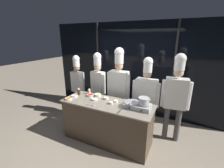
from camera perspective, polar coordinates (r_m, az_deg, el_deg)
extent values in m
plane|color=gray|center=(3.72, -1.81, -20.36)|extent=(24.00, 24.00, 0.00)
cube|color=black|center=(4.51, 7.66, 5.45)|extent=(5.40, 0.04, 2.70)
cube|color=#232326|center=(4.95, -5.26, 6.61)|extent=(0.05, 0.05, 2.70)
cube|color=#232326|center=(4.25, 22.25, 3.54)|extent=(0.05, 0.05, 2.70)
cube|color=#4C3D2D|center=(3.46, -1.89, -14.43)|extent=(1.94, 0.68, 0.91)
cube|color=gray|center=(3.24, -1.97, -7.38)|extent=(1.99, 0.72, 0.03)
cube|color=#B2B5BA|center=(3.02, 9.76, -8.27)|extent=(0.51, 0.30, 0.09)
cylinder|color=black|center=(3.03, 7.68, -7.01)|extent=(0.20, 0.20, 0.01)
cylinder|color=black|center=(2.92, 6.61, -9.13)|extent=(0.03, 0.01, 0.03)
cylinder|color=black|center=(2.97, 11.98, -7.75)|extent=(0.20, 0.20, 0.01)
cylinder|color=black|center=(2.86, 11.09, -9.96)|extent=(0.03, 0.01, 0.03)
cylinder|color=#ADAFB5|center=(3.03, 7.69, -6.84)|extent=(0.30, 0.30, 0.01)
cone|color=#ADAFB5|center=(3.02, 7.70, -6.53)|extent=(0.32, 0.32, 0.04)
cylinder|color=black|center=(2.79, 5.90, -8.44)|extent=(0.02, 0.24, 0.02)
cylinder|color=#B7BABF|center=(2.94, 12.08, -6.42)|extent=(0.21, 0.21, 0.14)
torus|color=#B7BABF|center=(2.92, 12.17, -5.17)|extent=(0.21, 0.21, 0.01)
torus|color=#B7BABF|center=(2.95, 9.97, -5.28)|extent=(0.01, 0.05, 0.05)
torus|color=#B7BABF|center=(2.90, 14.33, -5.97)|extent=(0.01, 0.05, 0.05)
cylinder|color=#332319|center=(3.71, -12.54, -3.00)|extent=(0.07, 0.07, 0.14)
cone|color=white|center=(3.68, -12.63, -1.65)|extent=(0.06, 0.06, 0.04)
cylinder|color=beige|center=(3.71, -8.66, -2.96)|extent=(0.06, 0.06, 0.12)
cone|color=white|center=(3.69, -8.72, -1.85)|extent=(0.05, 0.05, 0.03)
cylinder|color=silver|center=(3.53, -16.20, -5.41)|extent=(0.16, 0.16, 0.03)
torus|color=silver|center=(3.52, -16.22, -5.18)|extent=(0.16, 0.16, 0.01)
cylinder|color=orange|center=(3.52, -16.21, -5.27)|extent=(0.13, 0.13, 0.02)
cylinder|color=silver|center=(3.57, -5.42, -4.25)|extent=(0.16, 0.16, 0.05)
torus|color=silver|center=(3.56, -5.43, -3.85)|extent=(0.16, 0.16, 0.01)
cylinder|color=#E0C689|center=(3.57, -5.43, -4.04)|extent=(0.13, 0.13, 0.03)
cylinder|color=silver|center=(3.26, 1.47, -6.57)|extent=(0.10, 0.10, 0.04)
torus|color=silver|center=(3.25, 1.47, -6.26)|extent=(0.10, 0.10, 0.01)
cylinder|color=silver|center=(3.25, 1.47, -6.40)|extent=(0.08, 0.08, 0.02)
cylinder|color=silver|center=(3.38, -6.66, -5.81)|extent=(0.14, 0.14, 0.03)
torus|color=silver|center=(3.37, -6.67, -5.57)|extent=(0.15, 0.15, 0.01)
cylinder|color=silver|center=(3.38, -6.67, -5.67)|extent=(0.12, 0.12, 0.02)
cylinder|color=silver|center=(3.40, -2.27, -5.45)|extent=(0.12, 0.12, 0.04)
torus|color=silver|center=(3.39, -2.28, -5.13)|extent=(0.12, 0.12, 0.01)
cylinder|color=beige|center=(3.40, -2.27, -5.27)|extent=(0.09, 0.09, 0.02)
cylinder|color=silver|center=(3.17, -0.35, -7.23)|extent=(0.09, 0.09, 0.04)
torus|color=silver|center=(3.16, -0.35, -6.88)|extent=(0.09, 0.09, 0.01)
cylinder|color=white|center=(3.16, -0.35, -7.04)|extent=(0.08, 0.08, 0.02)
cylinder|color=silver|center=(3.59, -8.30, -4.32)|extent=(0.16, 0.16, 0.04)
torus|color=silver|center=(3.59, -8.31, -4.02)|extent=(0.16, 0.16, 0.01)
cylinder|color=red|center=(3.59, -8.31, -4.15)|extent=(0.13, 0.13, 0.02)
cylinder|color=silver|center=(3.64, -14.09, -4.45)|extent=(0.15, 0.15, 0.03)
torus|color=silver|center=(3.64, -14.11, -4.20)|extent=(0.15, 0.15, 0.01)
cylinder|color=beige|center=(3.64, -14.10, -4.31)|extent=(0.12, 0.12, 0.02)
cube|color=#B2B5BA|center=(3.16, -8.61, -7.80)|extent=(0.15, 0.02, 0.01)
ellipsoid|color=#B2B5BA|center=(3.11, -6.90, -8.10)|extent=(0.07, 0.05, 0.02)
cylinder|color=#2D3856|center=(4.63, -11.53, -7.29)|extent=(0.10, 0.10, 0.73)
cylinder|color=#2D3856|center=(4.77, -13.27, -6.67)|extent=(0.10, 0.10, 0.73)
cube|color=white|center=(4.47, -12.97, 0.78)|extent=(0.39, 0.24, 0.59)
cylinder|color=white|center=(4.31, -11.33, 0.09)|extent=(0.07, 0.07, 0.55)
cylinder|color=white|center=(4.60, -15.01, 0.94)|extent=(0.07, 0.07, 0.55)
sphere|color=#A87A5B|center=(4.37, -13.33, 5.88)|extent=(0.17, 0.17, 0.17)
cylinder|color=white|center=(4.34, -13.48, 7.90)|extent=(0.18, 0.18, 0.22)
sphere|color=white|center=(4.33, -13.58, 9.31)|extent=(0.20, 0.20, 0.20)
cylinder|color=#2D3856|center=(4.30, -4.06, -8.68)|extent=(0.10, 0.10, 0.77)
cylinder|color=#2D3856|center=(4.42, -6.09, -7.96)|extent=(0.10, 0.10, 0.77)
cube|color=white|center=(4.11, -5.35, 0.48)|extent=(0.40, 0.26, 0.62)
cylinder|color=white|center=(3.96, -3.38, -0.31)|extent=(0.07, 0.07, 0.57)
cylinder|color=white|center=(4.22, -7.71, 0.72)|extent=(0.07, 0.07, 0.57)
sphere|color=beige|center=(4.00, -5.52, 6.34)|extent=(0.18, 0.18, 0.18)
cylinder|color=white|center=(3.97, -5.59, 8.70)|extent=(0.19, 0.19, 0.23)
sphere|color=white|center=(3.96, -5.64, 10.36)|extent=(0.21, 0.21, 0.21)
cylinder|color=#4C4C51|center=(3.95, 4.12, -10.78)|extent=(0.12, 0.12, 0.83)
cylinder|color=#4C4C51|center=(4.04, 0.78, -10.05)|extent=(0.12, 0.12, 0.83)
cube|color=white|center=(3.70, 2.58, -0.14)|extent=(0.46, 0.24, 0.67)
cylinder|color=white|center=(3.58, 6.07, -1.15)|extent=(0.09, 0.09, 0.62)
cylinder|color=white|center=(3.78, -1.19, -0.04)|extent=(0.09, 0.09, 0.62)
sphere|color=tan|center=(3.59, 2.68, 6.83)|extent=(0.20, 0.20, 0.20)
cylinder|color=white|center=(3.56, 2.73, 9.82)|extent=(0.21, 0.21, 0.27)
sphere|color=white|center=(3.54, 2.76, 11.99)|extent=(0.22, 0.22, 0.22)
cylinder|color=#2D3856|center=(3.80, 14.08, -13.10)|extent=(0.12, 0.12, 0.76)
cylinder|color=#2D3856|center=(3.85, 10.18, -12.40)|extent=(0.12, 0.12, 0.76)
cube|color=white|center=(3.53, 12.82, -3.06)|extent=(0.48, 0.25, 0.62)
cylinder|color=white|center=(3.46, 16.95, -4.25)|extent=(0.10, 0.10, 0.57)
cylinder|color=white|center=(3.57, 8.48, -2.98)|extent=(0.10, 0.10, 0.57)
sphere|color=beige|center=(3.41, 13.30, 3.58)|extent=(0.18, 0.18, 0.18)
cylinder|color=white|center=(3.37, 13.50, 6.30)|extent=(0.19, 0.19, 0.23)
sphere|color=white|center=(3.35, 13.64, 8.23)|extent=(0.21, 0.21, 0.21)
cylinder|color=#4C4C51|center=(3.77, 23.67, -13.98)|extent=(0.12, 0.12, 0.81)
cylinder|color=#4C4C51|center=(3.75, 19.82, -13.66)|extent=(0.12, 0.12, 0.81)
cube|color=white|center=(3.45, 23.12, -3.31)|extent=(0.47, 0.28, 0.66)
cylinder|color=white|center=(3.46, 27.26, -4.19)|extent=(0.09, 0.09, 0.60)
cylinder|color=white|center=(3.41, 18.91, -3.39)|extent=(0.09, 0.09, 0.60)
sphere|color=beige|center=(3.33, 24.04, 3.94)|extent=(0.19, 0.19, 0.19)
cylinder|color=white|center=(3.30, 24.40, 6.78)|extent=(0.20, 0.20, 0.23)
sphere|color=white|center=(3.28, 24.66, 8.75)|extent=(0.22, 0.22, 0.22)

